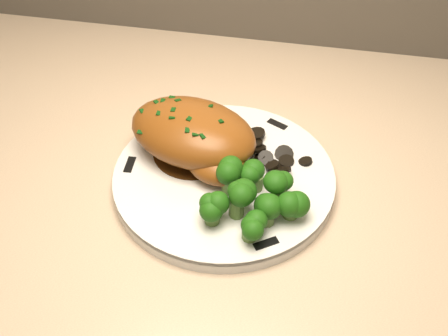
% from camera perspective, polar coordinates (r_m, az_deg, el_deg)
% --- Properties ---
extents(counter, '(1.94, 0.65, 0.96)m').
position_cam_1_polar(counter, '(1.16, -16.61, -12.22)').
color(counter, brown).
rests_on(counter, ground).
extents(plate, '(0.36, 0.36, 0.02)m').
position_cam_1_polar(plate, '(0.71, 0.00, -1.12)').
color(plate, silver).
rests_on(plate, counter).
extents(rim_accent_0, '(0.03, 0.02, 0.00)m').
position_cam_1_polar(rim_accent_0, '(0.78, 5.43, 4.43)').
color(rim_accent_0, black).
rests_on(rim_accent_0, plate).
extents(rim_accent_1, '(0.01, 0.03, 0.00)m').
position_cam_1_polar(rim_accent_1, '(0.72, -9.55, 0.32)').
color(rim_accent_1, black).
rests_on(rim_accent_1, plate).
extents(rim_accent_2, '(0.03, 0.02, 0.00)m').
position_cam_1_polar(rim_accent_2, '(0.63, 4.28, -7.68)').
color(rim_accent_2, black).
rests_on(rim_accent_2, plate).
extents(gravy_pool, '(0.11, 0.11, 0.00)m').
position_cam_1_polar(gravy_pool, '(0.73, -3.08, 1.68)').
color(gravy_pool, '#311A09').
rests_on(gravy_pool, plate).
extents(chicken_breast, '(0.19, 0.16, 0.07)m').
position_cam_1_polar(chicken_breast, '(0.71, -2.90, 3.25)').
color(chicken_breast, brown).
rests_on(chicken_breast, plate).
extents(mushroom_pile, '(0.10, 0.07, 0.03)m').
position_cam_1_polar(mushroom_pile, '(0.72, 5.07, 1.11)').
color(mushroom_pile, black).
rests_on(mushroom_pile, plate).
extents(broccoli_florets, '(0.11, 0.10, 0.04)m').
position_cam_1_polar(broccoli_florets, '(0.64, 2.96, -3.05)').
color(broccoli_florets, '#537431').
rests_on(broccoli_florets, plate).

